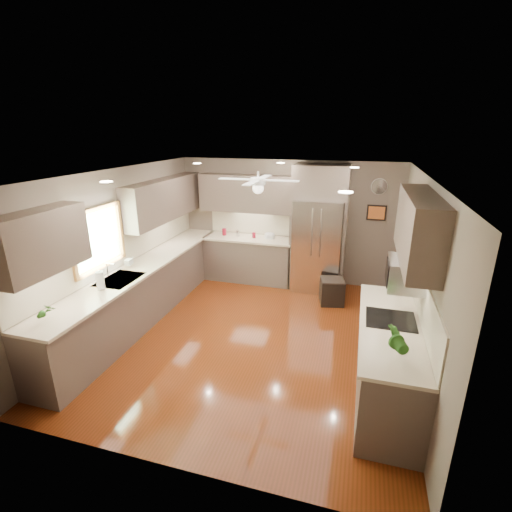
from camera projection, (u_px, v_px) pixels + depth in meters
The scene contains 27 objects.
floor at pixel (253, 336), 5.81m from camera, with size 5.00×5.00×0.00m, color #50210A.
ceiling at pixel (252, 174), 4.99m from camera, with size 5.00×5.00×0.00m, color white.
wall_back at pixel (287, 222), 7.67m from camera, with size 4.50×4.50×0.00m, color #695C50.
wall_front at pixel (168, 356), 3.13m from camera, with size 4.50×4.50×0.00m, color #695C50.
wall_left at pixel (119, 248), 5.99m from camera, with size 5.00×5.00×0.00m, color #695C50.
wall_right at pixel (418, 277), 4.81m from camera, with size 5.00×5.00×0.00m, color #695C50.
canister_a at pixel (224, 232), 7.80m from camera, with size 0.09×0.09×0.14m, color maroon.
canister_b at pixel (238, 233), 7.73m from camera, with size 0.08×0.08×0.12m, color silver.
canister_d at pixel (254, 235), 7.62m from camera, with size 0.07×0.07×0.11m, color maroon.
soap_bottle at pixel (130, 261), 5.99m from camera, with size 0.09×0.10×0.21m, color white.
potted_plant_left at pixel (45, 311), 4.29m from camera, with size 0.14×0.10×0.27m, color #245819.
potted_plant_right at pixel (398, 340), 3.62m from camera, with size 0.20×0.16×0.36m, color #245819.
bowl at pixel (269, 238), 7.56m from camera, with size 0.22×0.22×0.05m, color beige.
left_run at pixel (145, 290), 6.30m from camera, with size 0.65×4.70×1.45m.
back_run at pixel (249, 258), 7.84m from camera, with size 1.85×0.65×1.45m.
uppers at pixel (221, 207), 6.04m from camera, with size 4.50×4.70×0.95m.
window at pixel (98, 238), 5.43m from camera, with size 0.05×1.12×0.92m.
sink at pixel (120, 281), 5.56m from camera, with size 0.50×0.70×0.32m.
refrigerator at pixel (318, 231), 7.20m from camera, with size 1.06×0.75×2.45m.
right_run at pixel (388, 358), 4.42m from camera, with size 0.70×2.20×1.45m.
microwave at pixel (406, 274), 4.30m from camera, with size 0.43×0.55×0.34m.
ceiling_fan at pixel (258, 183), 5.32m from camera, with size 1.18×1.18×0.32m.
recessed_lights at pixel (257, 171), 5.37m from camera, with size 2.84×3.14×0.01m.
wall_clock at pixel (379, 186), 6.94m from camera, with size 0.30×0.03×0.30m.
framed_print at pixel (376, 213), 7.10m from camera, with size 0.36×0.03×0.30m.
stool at pixel (332, 291), 6.83m from camera, with size 0.50×0.50×0.49m.
paper_towel at pixel (100, 280), 5.14m from camera, with size 0.11×0.11×0.27m.
Camera 1 is at (1.45, -4.87, 3.07)m, focal length 26.00 mm.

